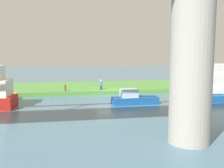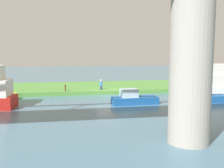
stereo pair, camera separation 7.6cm
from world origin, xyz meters
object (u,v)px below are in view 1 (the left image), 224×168
object	(u,v)px
motorboat_red	(133,99)
mooring_post	(65,88)
riverboat_paddlewheel	(205,97)
person_on_bank	(101,85)
motorboat_white	(210,82)
marker_buoy	(171,114)
bridge_pylon	(192,54)

from	to	relation	value
motorboat_red	mooring_post	bearing A→B (deg)	-45.61
mooring_post	riverboat_paddlewheel	distance (m)	17.14
person_on_bank	motorboat_white	bearing A→B (deg)	167.08
marker_buoy	person_on_bank	bearing A→B (deg)	-73.08
riverboat_paddlewheel	motorboat_red	bearing A→B (deg)	-2.91
riverboat_paddlewheel	marker_buoy	distance (m)	8.53
riverboat_paddlewheel	marker_buoy	bearing A→B (deg)	41.46
bridge_pylon	motorboat_red	xyz separation A→B (m)	(0.20, -12.07, -4.73)
motorboat_white	bridge_pylon	bearing A→B (deg)	55.22
motorboat_white	marker_buoy	size ratio (longest dim) A/B	17.63
motorboat_white	riverboat_paddlewheel	distance (m)	6.04
mooring_post	motorboat_red	distance (m)	10.28
bridge_pylon	riverboat_paddlewheel	distance (m)	14.85
person_on_bank	riverboat_paddlewheel	bearing A→B (deg)	142.75
bridge_pylon	marker_buoy	xyz separation A→B (m)	(-1.51, -6.02, -5.06)
motorboat_red	marker_buoy	bearing A→B (deg)	105.78
person_on_bank	mooring_post	size ratio (longest dim) A/B	1.69
person_on_bank	mooring_post	world-z (taller)	person_on_bank
person_on_bank	marker_buoy	world-z (taller)	person_on_bank
person_on_bank	motorboat_red	world-z (taller)	person_on_bank
person_on_bank	riverboat_paddlewheel	xyz separation A→B (m)	(-10.54, 8.02, -0.62)
mooring_post	marker_buoy	world-z (taller)	mooring_post
bridge_pylon	motorboat_red	bearing A→B (deg)	-89.04
bridge_pylon	person_on_bank	size ratio (longest dim) A/B	7.64
mooring_post	motorboat_white	world-z (taller)	motorboat_white
motorboat_red	motorboat_white	world-z (taller)	motorboat_white
bridge_pylon	motorboat_white	bearing A→B (deg)	-124.78
bridge_pylon	mooring_post	distance (m)	21.23
marker_buoy	motorboat_white	bearing A→B (deg)	-133.54
mooring_post	motorboat_red	xyz separation A→B (m)	(-7.19, 7.34, -0.33)
mooring_post	motorboat_red	bearing A→B (deg)	134.39
motorboat_white	marker_buoy	xyz separation A→B (m)	(9.92, 10.43, -1.37)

